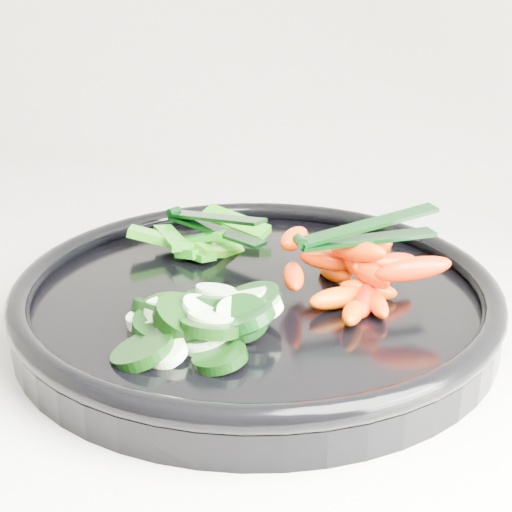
% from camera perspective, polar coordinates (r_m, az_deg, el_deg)
% --- Properties ---
extents(veggie_tray, '(0.49, 0.49, 0.04)m').
position_cam_1_polar(veggie_tray, '(0.56, 0.00, -3.30)').
color(veggie_tray, black).
rests_on(veggie_tray, counter).
extents(cucumber_pile, '(0.12, 0.14, 0.04)m').
position_cam_1_polar(cucumber_pile, '(0.50, -4.77, -4.98)').
color(cucumber_pile, black).
rests_on(cucumber_pile, veggie_tray).
extents(carrot_pile, '(0.14, 0.16, 0.05)m').
position_cam_1_polar(carrot_pile, '(0.55, 7.85, -1.00)').
color(carrot_pile, '#FF2600').
rests_on(carrot_pile, veggie_tray).
extents(pepper_pile, '(0.11, 0.10, 0.04)m').
position_cam_1_polar(pepper_pile, '(0.64, -4.48, 1.25)').
color(pepper_pile, '#0B6A0A').
rests_on(pepper_pile, veggie_tray).
extents(tong_carrot, '(0.09, 0.09, 0.02)m').
position_cam_1_polar(tong_carrot, '(0.54, 8.64, 1.87)').
color(tong_carrot, black).
rests_on(tong_carrot, carrot_pile).
extents(tong_pepper, '(0.11, 0.05, 0.02)m').
position_cam_1_polar(tong_pepper, '(0.63, -3.52, 2.66)').
color(tong_pepper, black).
rests_on(tong_pepper, pepper_pile).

